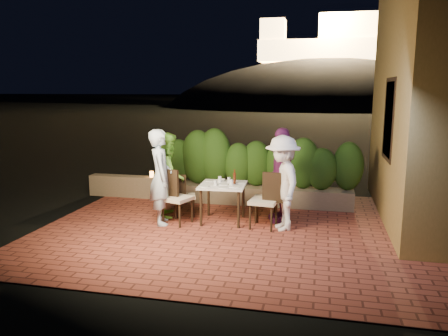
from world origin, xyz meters
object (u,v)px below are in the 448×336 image
(dining_table, at_px, (223,203))
(diner_blue, at_px, (161,177))
(chair_left_back, at_px, (185,195))
(parapet_lamp, at_px, (152,174))
(bowl, at_px, (221,180))
(diner_purple, at_px, (282,175))
(diner_white, at_px, (282,183))
(beer_bottle, at_px, (235,177))
(chair_right_front, at_px, (264,200))
(chair_left_front, at_px, (177,197))
(chair_right_back, at_px, (266,197))
(diner_green, at_px, (169,175))

(dining_table, xyz_separation_m, diner_blue, (-1.13, -0.37, 0.54))
(chair_left_back, height_order, parapet_lamp, chair_left_back)
(bowl, bearing_deg, diner_purple, 2.41)
(diner_white, xyz_separation_m, diner_purple, (-0.07, 0.53, 0.05))
(dining_table, bearing_deg, beer_bottle, 22.75)
(dining_table, xyz_separation_m, chair_right_front, (0.82, -0.20, 0.16))
(chair_left_front, height_order, diner_white, diner_white)
(chair_left_front, relative_size, diner_white, 0.60)
(chair_left_front, distance_m, diner_purple, 2.06)
(dining_table, distance_m, parapet_lamp, 2.56)
(beer_bottle, distance_m, chair_right_back, 0.76)
(chair_right_back, distance_m, diner_purple, 0.54)
(beer_bottle, distance_m, diner_green, 1.38)
(chair_right_back, bearing_deg, beer_bottle, 8.38)
(chair_right_back, bearing_deg, diner_green, -7.09)
(dining_table, distance_m, diner_blue, 1.30)
(bowl, xyz_separation_m, diner_purple, (1.19, 0.05, 0.15))
(diner_white, bearing_deg, diner_blue, -106.33)
(parapet_lamp, bearing_deg, diner_white, -27.75)
(dining_table, xyz_separation_m, chair_left_back, (-0.84, 0.23, 0.05))
(chair_left_front, xyz_separation_m, chair_right_front, (1.65, 0.12, 0.01))
(chair_right_back, relative_size, diner_white, 0.53)
(bowl, relative_size, diner_white, 0.09)
(chair_right_front, xyz_separation_m, diner_blue, (-1.95, -0.17, 0.38))
(chair_left_front, xyz_separation_m, diner_white, (1.99, 0.10, 0.35))
(chair_left_front, relative_size, diner_blue, 0.57)
(bowl, height_order, diner_white, diner_white)
(diner_white, bearing_deg, chair_left_back, -122.81)
(diner_blue, bearing_deg, diner_green, -19.97)
(dining_table, distance_m, chair_right_front, 0.86)
(diner_blue, bearing_deg, parapet_lamp, 3.08)
(diner_blue, bearing_deg, chair_right_back, -95.03)
(chair_left_back, relative_size, chair_right_front, 0.80)
(beer_bottle, xyz_separation_m, bowl, (-0.31, 0.18, -0.12))
(chair_right_front, distance_m, chair_right_back, 0.49)
(diner_white, distance_m, diner_purple, 0.54)
(chair_right_back, bearing_deg, chair_left_back, -8.29)
(chair_left_back, xyz_separation_m, parapet_lamp, (-1.24, 1.26, 0.14))
(beer_bottle, bearing_deg, dining_table, -157.25)
(chair_left_back, relative_size, diner_blue, 0.47)
(chair_left_front, distance_m, diner_green, 0.68)
(chair_left_back, relative_size, chair_right_back, 0.92)
(diner_blue, height_order, diner_white, diner_blue)
(chair_left_front, relative_size, diner_purple, 0.57)
(chair_left_back, distance_m, chair_right_front, 1.72)
(beer_bottle, height_order, chair_left_front, chair_left_front)
(diner_green, height_order, diner_white, diner_white)
(dining_table, relative_size, chair_left_front, 0.83)
(diner_green, relative_size, diner_purple, 0.93)
(diner_green, bearing_deg, diner_blue, 169.31)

